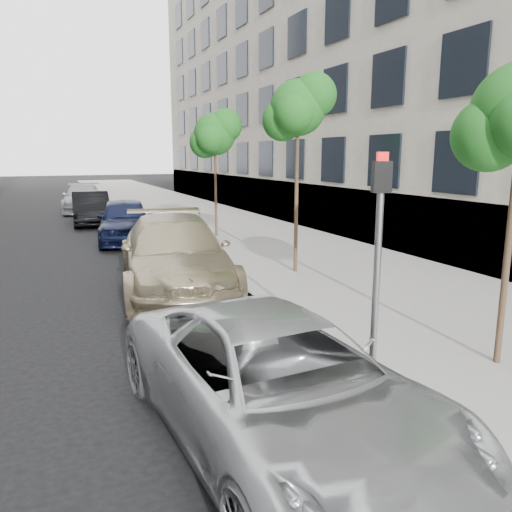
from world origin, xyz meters
TOP-DOWN VIEW (x-y plane):
  - ground at (0.00, 0.00)m, footprint 160.00×160.00m
  - sidewalk at (4.30, 24.00)m, footprint 6.40×72.00m
  - curb at (1.18, 24.00)m, footprint 0.15×72.00m
  - tree_mid at (3.23, 8.00)m, footprint 1.74×1.54m
  - tree_far at (3.23, 14.50)m, footprint 1.85×1.65m
  - signal_pole at (1.30, 2.01)m, footprint 0.29×0.26m
  - minivan at (-0.68, 1.07)m, footprint 2.71×5.33m
  - suv at (-0.10, 7.89)m, footprint 3.31×6.31m
  - sedan_blue at (-0.10, 15.25)m, footprint 2.55×5.00m
  - sedan_black at (-0.80, 20.77)m, footprint 1.86×4.69m
  - sedan_rear at (-0.67, 26.36)m, footprint 2.73×5.57m

SIDE VIEW (x-z plane):
  - ground at x=0.00m, z-range 0.00..0.00m
  - sidewalk at x=4.30m, z-range 0.00..0.14m
  - curb at x=1.18m, z-range 0.00..0.14m
  - minivan at x=-0.68m, z-range 0.00..1.44m
  - sedan_black at x=-0.80m, z-range 0.00..1.52m
  - sedan_rear at x=-0.67m, z-range 0.00..1.56m
  - sedan_blue at x=-0.10m, z-range 0.00..1.63m
  - suv at x=-0.10m, z-range 0.00..1.75m
  - signal_pole at x=1.30m, z-range 0.53..3.64m
  - tree_far at x=3.23m, z-range 1.59..6.32m
  - tree_mid at x=3.23m, z-range 1.82..6.90m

